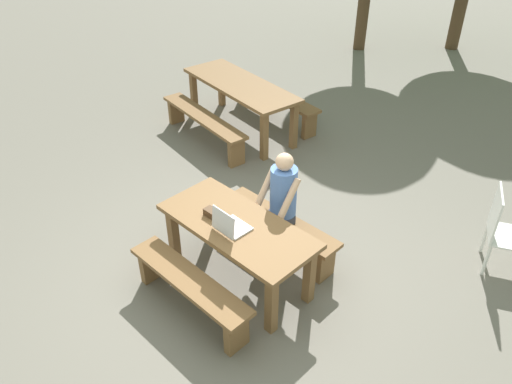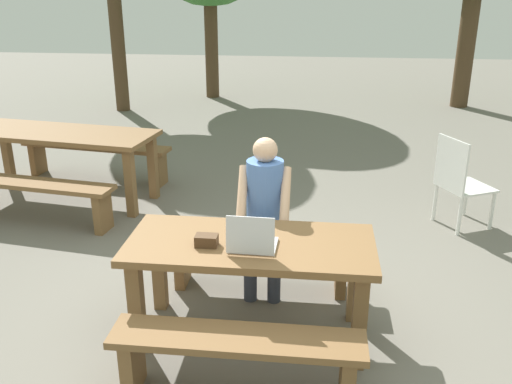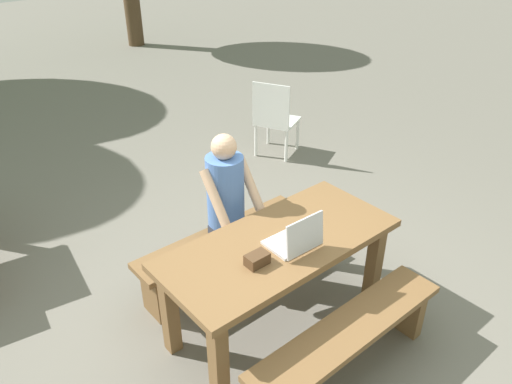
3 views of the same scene
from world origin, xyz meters
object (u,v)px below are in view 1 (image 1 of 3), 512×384
at_px(laptop, 230,225).
at_px(small_pouch, 211,213).
at_px(picnic_table_front, 237,233).
at_px(picnic_table_mid, 240,90).
at_px(person_seated, 281,200).
at_px(plastic_chair, 503,230).

height_order(laptop, small_pouch, laptop).
xyz_separation_m(picnic_table_front, picnic_table_mid, (-2.35, 2.32, 0.07)).
distance_m(small_pouch, picnic_table_mid, 3.19).
relative_size(picnic_table_front, small_pouch, 11.34).
relative_size(picnic_table_front, laptop, 5.29).
bearing_deg(small_pouch, picnic_table_front, 18.67).
relative_size(person_seated, picnic_table_mid, 0.57).
distance_m(laptop, small_pouch, 0.30).
xyz_separation_m(small_pouch, picnic_table_mid, (-2.08, 2.41, -0.09)).
distance_m(picnic_table_front, small_pouch, 0.33).
relative_size(picnic_table_front, plastic_chair, 1.78).
bearing_deg(plastic_chair, small_pouch, 109.84).
height_order(small_pouch, picnic_table_mid, small_pouch).
relative_size(laptop, picnic_table_mid, 0.14).
relative_size(laptop, person_seated, 0.25).
bearing_deg(plastic_chair, picnic_table_front, 112.61).
xyz_separation_m(picnic_table_front, plastic_chair, (1.79, 2.04, -0.12)).
relative_size(person_seated, plastic_chair, 1.36).
bearing_deg(picnic_table_front, small_pouch, -161.33).
bearing_deg(person_seated, laptop, -90.62).
xyz_separation_m(plastic_chair, picnic_table_mid, (-4.15, 0.28, 0.19)).
bearing_deg(small_pouch, plastic_chair, 45.90).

